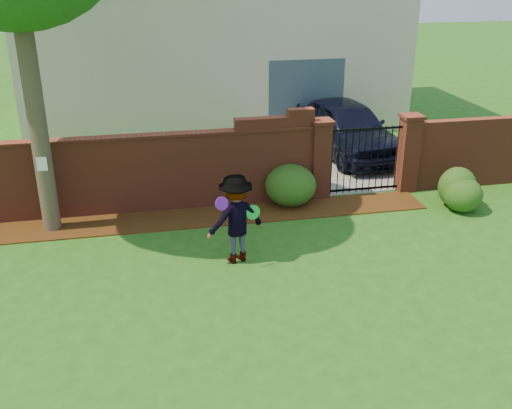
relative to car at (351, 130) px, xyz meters
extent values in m
cube|color=#225715|center=(-4.18, -6.75, -0.78)|extent=(80.00, 80.00, 0.01)
cube|color=#371E0A|center=(-5.13, -3.41, -0.76)|extent=(11.10, 1.08, 0.03)
cube|color=maroon|center=(-6.33, -2.75, 0.07)|extent=(8.70, 0.25, 1.70)
cube|color=maroon|center=(-2.88, -2.75, 1.07)|extent=(1.80, 0.25, 0.30)
cube|color=maroon|center=(-2.28, -2.75, 1.30)|extent=(0.60, 0.25, 0.16)
cube|color=maroon|center=(-6.33, -2.75, 0.95)|extent=(8.70, 0.31, 0.06)
cube|color=maroon|center=(2.42, -2.75, 0.07)|extent=(4.00, 0.25, 1.70)
cube|color=maroon|center=(-1.78, -2.75, 0.12)|extent=(0.42, 0.42, 1.80)
cube|color=maroon|center=(-1.78, -2.75, 1.06)|extent=(0.50, 0.50, 0.08)
cube|color=maroon|center=(0.42, -2.75, 0.12)|extent=(0.42, 0.42, 1.80)
cube|color=maroon|center=(0.42, -2.75, 1.06)|extent=(0.50, 0.50, 0.08)
cylinder|color=black|center=(-1.49, -2.75, 0.07)|extent=(0.02, 0.02, 1.60)
cylinder|color=black|center=(-1.32, -2.75, 0.07)|extent=(0.02, 0.02, 1.60)
cylinder|color=black|center=(-1.16, -2.75, 0.07)|extent=(0.02, 0.02, 1.60)
cylinder|color=black|center=(-1.00, -2.75, 0.07)|extent=(0.02, 0.02, 1.60)
cylinder|color=black|center=(-0.84, -2.75, 0.07)|extent=(0.02, 0.02, 1.60)
cylinder|color=black|center=(-0.68, -2.75, 0.07)|extent=(0.02, 0.02, 1.60)
cylinder|color=black|center=(-0.51, -2.75, 0.07)|extent=(0.02, 0.02, 1.60)
cylinder|color=black|center=(-0.35, -2.75, 0.07)|extent=(0.02, 0.02, 1.60)
cylinder|color=black|center=(-0.19, -2.75, 0.07)|extent=(0.02, 0.02, 1.60)
cylinder|color=black|center=(-0.03, -2.75, 0.07)|extent=(0.02, 0.02, 1.60)
cylinder|color=black|center=(0.13, -2.75, 0.07)|extent=(0.02, 0.02, 1.60)
cube|color=black|center=(-0.68, -2.75, -0.66)|extent=(1.78, 0.03, 0.05)
cube|color=black|center=(-0.68, -2.75, 0.82)|extent=(1.78, 0.03, 0.05)
cube|color=gray|center=(-0.68, 1.25, -0.77)|extent=(3.20, 8.00, 0.01)
cube|color=beige|center=(-3.18, 5.25, 2.22)|extent=(12.00, 6.00, 6.00)
cube|color=#384C5B|center=(-0.68, 2.30, 0.42)|extent=(2.40, 0.12, 2.40)
imported|color=black|center=(0.00, 0.00, 0.00)|extent=(2.41, 4.75, 1.55)
cylinder|color=#3F3426|center=(-7.78, -3.35, 2.72)|extent=(0.36, 0.36, 7.00)
cube|color=white|center=(-7.78, -3.54, 0.72)|extent=(0.20, 0.01, 0.28)
ellipsoid|color=#184514|center=(-2.56, -3.08, -0.30)|extent=(1.17, 1.17, 0.96)
ellipsoid|color=#184514|center=(1.11, -3.94, -0.31)|extent=(0.85, 0.85, 0.94)
ellipsoid|color=#184514|center=(1.12, -4.19, -0.39)|extent=(0.87, 0.87, 0.77)
imported|color=gray|center=(-4.22, -5.51, 0.08)|extent=(1.23, 0.90, 1.70)
cylinder|color=purple|center=(-4.53, -5.82, 0.54)|extent=(0.26, 0.14, 0.25)
cylinder|color=green|center=(-3.92, -5.53, 0.20)|extent=(0.28, 0.12, 0.28)
camera|label=1|loc=(-5.84, -15.20, 4.53)|focal=41.41mm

